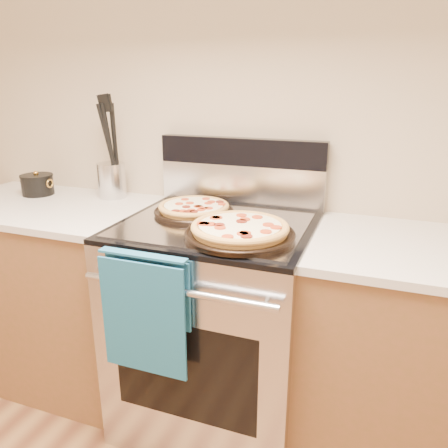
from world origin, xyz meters
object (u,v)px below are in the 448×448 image
(pepperoni_pizza_back, at_px, (194,209))
(range_body, at_px, (217,326))
(pepperoni_pizza_front, at_px, (240,230))
(saucepan, at_px, (38,185))
(utensil_crock, at_px, (112,180))

(pepperoni_pizza_back, bearing_deg, range_body, -28.43)
(range_body, xyz_separation_m, pepperoni_pizza_front, (0.14, -0.14, 0.50))
(range_body, bearing_deg, saucepan, 171.48)
(pepperoni_pizza_front, bearing_deg, range_body, 135.81)
(range_body, distance_m, pepperoni_pizza_front, 0.54)
(utensil_crock, distance_m, saucepan, 0.40)
(range_body, bearing_deg, utensil_crock, 159.56)
(pepperoni_pizza_front, distance_m, saucepan, 1.21)
(utensil_crock, bearing_deg, pepperoni_pizza_back, -18.27)
(pepperoni_pizza_front, height_order, utensil_crock, utensil_crock)
(pepperoni_pizza_back, height_order, pepperoni_pizza_front, pepperoni_pizza_front)
(pepperoni_pizza_back, bearing_deg, utensil_crock, 161.73)
(saucepan, bearing_deg, pepperoni_pizza_front, -14.04)
(pepperoni_pizza_front, height_order, saucepan, saucepan)
(range_body, height_order, pepperoni_pizza_back, pepperoni_pizza_back)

